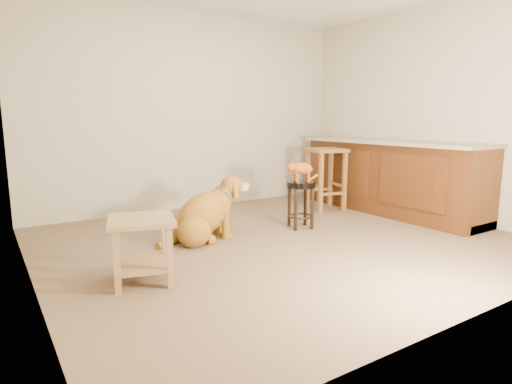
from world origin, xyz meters
TOP-DOWN VIEW (x-y plane):
  - floor at (0.00, 0.00)m, footprint 4.50×4.00m
  - room_shell at (0.00, 0.00)m, footprint 4.54×4.04m
  - cabinet_run at (1.94, 0.30)m, footprint 0.70×2.56m
  - padded_stool at (0.47, 0.30)m, footprint 0.34×0.34m
  - wood_stool at (1.36, 0.88)m, footprint 0.53×0.53m
  - side_table at (-1.53, -0.30)m, footprint 0.59×0.59m
  - golden_retriever at (-0.67, 0.44)m, footprint 1.08×0.55m
  - tabby_kitten at (0.46, 0.31)m, footprint 0.42×0.19m

SIDE VIEW (x-z plane):
  - floor at x=0.00m, z-range -0.01..0.01m
  - golden_retriever at x=-0.67m, z-range -0.09..0.59m
  - side_table at x=-1.53m, z-range 0.08..0.57m
  - padded_stool at x=0.47m, z-range 0.11..0.63m
  - wood_stool at x=1.36m, z-range 0.02..0.84m
  - cabinet_run at x=1.94m, z-range -0.03..0.91m
  - tabby_kitten at x=0.46m, z-range 0.54..0.80m
  - room_shell at x=0.00m, z-range 0.37..2.99m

